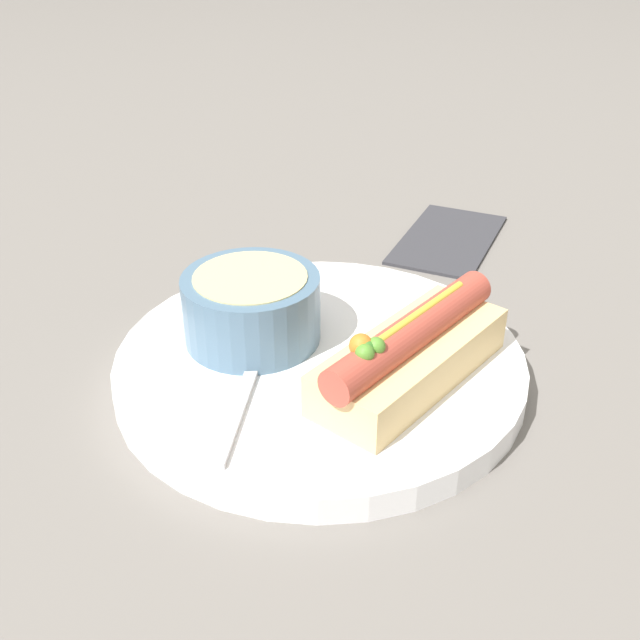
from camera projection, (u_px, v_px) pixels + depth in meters
name	position (u px, v px, depth m)	size (l,w,h in m)	color
ground_plane	(320.00, 375.00, 0.53)	(4.00, 4.00, 0.00)	slate
dinner_plate	(320.00, 364.00, 0.52)	(0.28, 0.28, 0.02)	white
hot_dog	(410.00, 353.00, 0.48)	(0.16, 0.07, 0.06)	#E5C17F
soup_bowl	(252.00, 305.00, 0.52)	(0.10, 0.10, 0.05)	slate
spoon	(259.00, 342.00, 0.52)	(0.15, 0.12, 0.01)	#B7B7BC
napkin	(448.00, 238.00, 0.72)	(0.17, 0.13, 0.01)	#333338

